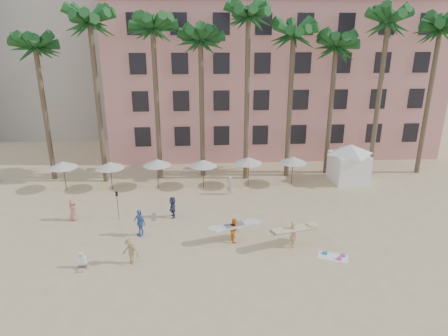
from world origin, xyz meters
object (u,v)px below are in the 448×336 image
at_px(carrier_yellow, 293,232).
at_px(carrier_white, 234,229).
at_px(cabana, 349,160).
at_px(pink_hotel, 270,78).

height_order(carrier_yellow, carrier_white, carrier_yellow).
relative_size(cabana, carrier_yellow, 1.55).
xyz_separation_m(pink_hotel, carrier_yellow, (-2.39, -24.23, -7.00)).
relative_size(pink_hotel, carrier_white, 12.00).
distance_m(pink_hotel, carrier_yellow, 25.33).
distance_m(cabana, carrier_yellow, 13.83).
xyz_separation_m(cabana, carrier_white, (-11.45, -10.47, -1.18)).
bearing_deg(cabana, pink_hotel, 112.70).
height_order(cabana, carrier_yellow, cabana).
bearing_deg(carrier_white, cabana, 42.42).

